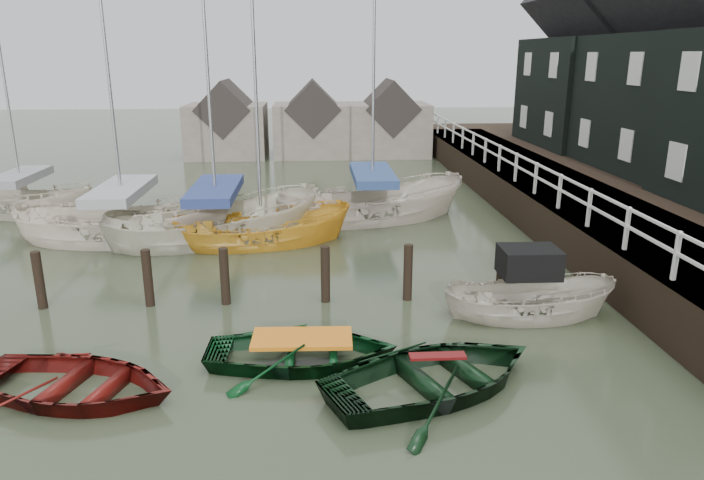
{
  "coord_description": "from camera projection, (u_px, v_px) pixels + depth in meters",
  "views": [
    {
      "loc": [
        0.95,
        -11.21,
        5.78
      ],
      "look_at": [
        1.87,
        3.49,
        1.4
      ],
      "focal_mm": 32.0,
      "sensor_mm": 36.0,
      "label": 1
    }
  ],
  "objects": [
    {
      "name": "ground",
      "position": [
        268.0,
        360.0,
        12.32
      ],
      "size": [
        120.0,
        120.0,
        0.0
      ],
      "primitive_type": "plane",
      "color": "#2E3622",
      "rests_on": "ground"
    },
    {
      "name": "pier",
      "position": [
        554.0,
        203.0,
        22.25
      ],
      "size": [
        3.04,
        32.0,
        2.7
      ],
      "color": "black",
      "rests_on": "ground"
    },
    {
      "name": "land_strip",
      "position": [
        701.0,
        220.0,
        22.79
      ],
      "size": [
        14.0,
        38.0,
        1.5
      ],
      "primitive_type": "cube",
      "color": "black",
      "rests_on": "ground"
    },
    {
      "name": "mooring_pilings",
      "position": [
        229.0,
        284.0,
        14.98
      ],
      "size": [
        13.72,
        0.22,
        1.8
      ],
      "color": "black",
      "rests_on": "ground"
    },
    {
      "name": "far_sheds",
      "position": [
        310.0,
        124.0,
        36.71
      ],
      "size": [
        14.0,
        4.08,
        4.39
      ],
      "color": "#665B51",
      "rests_on": "ground"
    },
    {
      "name": "rowboat_red",
      "position": [
        76.0,
        396.0,
        11.04
      ],
      "size": [
        4.36,
        3.63,
        0.78
      ],
      "primitive_type": "imported",
      "rotation": [
        0.0,
        0.0,
        1.28
      ],
      "color": "#510E0B",
      "rests_on": "ground"
    },
    {
      "name": "rowboat_green",
      "position": [
        303.0,
        363.0,
        12.22
      ],
      "size": [
        3.79,
        2.77,
        0.77
      ],
      "primitive_type": "imported",
      "rotation": [
        0.0,
        0.0,
        1.54
      ],
      "color": "black",
      "rests_on": "ground"
    },
    {
      "name": "rowboat_dkgreen",
      "position": [
        436.0,
        390.0,
        11.24
      ],
      "size": [
        5.02,
        4.39,
        0.87
      ],
      "primitive_type": "imported",
      "rotation": [
        0.0,
        0.0,
        1.97
      ],
      "color": "black",
      "rests_on": "ground"
    },
    {
      "name": "motorboat",
      "position": [
        528.0,
        312.0,
        14.34
      ],
      "size": [
        3.94,
        1.55,
        2.34
      ],
      "rotation": [
        0.0,
        0.0,
        1.55
      ],
      "color": "#BCB3A0",
      "rests_on": "ground"
    },
    {
      "name": "sailboat_a",
      "position": [
        126.0,
        238.0,
        20.3
      ],
      "size": [
        7.29,
        3.22,
        12.31
      ],
      "rotation": [
        0.0,
        0.0,
        1.49
      ],
      "color": "silver",
      "rests_on": "ground"
    },
    {
      "name": "sailboat_b",
      "position": [
        218.0,
        237.0,
        20.36
      ],
      "size": [
        7.57,
        5.15,
        11.66
      ],
      "rotation": [
        0.0,
        0.0,
        1.96
      ],
      "color": "beige",
      "rests_on": "ground"
    },
    {
      "name": "sailboat_c",
      "position": [
        262.0,
        243.0,
        19.94
      ],
      "size": [
        6.02,
        3.09,
        10.53
      ],
      "rotation": [
        0.0,
        0.0,
        1.74
      ],
      "color": "gold",
      "rests_on": "ground"
    },
    {
      "name": "sailboat_d",
      "position": [
        372.0,
        217.0,
        22.86
      ],
      "size": [
        7.56,
        4.37,
        13.13
      ],
      "rotation": [
        0.0,
        0.0,
        1.82
      ],
      "color": "beige",
      "rests_on": "ground"
    },
    {
      "name": "sailboat_e",
      "position": [
        25.0,
        212.0,
        23.57
      ],
      "size": [
        6.5,
        4.09,
        9.42
      ],
      "rotation": [
        0.0,
        0.0,
        1.25
      ],
      "color": "beige",
      "rests_on": "ground"
    }
  ]
}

